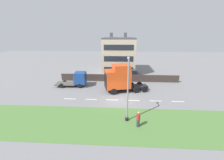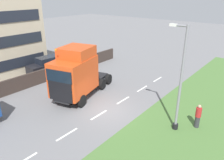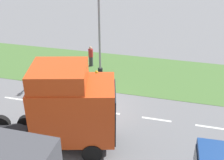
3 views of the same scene
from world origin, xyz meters
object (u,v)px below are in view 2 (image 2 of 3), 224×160
at_px(pedestrian, 198,116).
at_px(lorry_cab, 76,74).
at_px(lamp_post, 179,86).
at_px(parked_car, 49,65).

bearing_deg(pedestrian, lorry_cab, 12.18).
distance_m(lamp_post, pedestrian, 2.87).
distance_m(lorry_cab, lamp_post, 8.90).
bearing_deg(parked_car, pedestrian, -177.42).
distance_m(lorry_cab, parked_car, 7.74).
height_order(lorry_cab, pedestrian, lorry_cab).
relative_size(parked_car, lamp_post, 0.68).
height_order(parked_car, lamp_post, lamp_post).
bearing_deg(lamp_post, pedestrian, -135.18).
xyz_separation_m(parked_car, pedestrian, (-17.21, 0.14, -0.12)).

